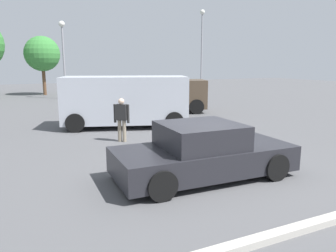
{
  "coord_description": "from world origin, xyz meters",
  "views": [
    {
      "loc": [
        -4.18,
        -6.59,
        2.71
      ],
      "look_at": [
        -0.25,
        1.75,
        0.9
      ],
      "focal_mm": 34.42,
      "sensor_mm": 36.0,
      "label": 1
    }
  ],
  "objects_px": {
    "light_post_mid": "(63,46)",
    "dog": "(196,139)",
    "suv_dark": "(163,94)",
    "van_white": "(125,100)",
    "pedestrian": "(122,116)",
    "sedan_foreground": "(203,153)",
    "light_post_near": "(202,38)"
  },
  "relations": [
    {
      "from": "light_post_mid",
      "to": "light_post_near",
      "type": "bearing_deg",
      "value": 1.68
    },
    {
      "from": "sedan_foreground",
      "to": "suv_dark",
      "type": "height_order",
      "value": "suv_dark"
    },
    {
      "from": "sedan_foreground",
      "to": "pedestrian",
      "type": "bearing_deg",
      "value": 100.77
    },
    {
      "from": "dog",
      "to": "pedestrian",
      "type": "xyz_separation_m",
      "value": [
        -2.03,
        1.66,
        0.64
      ]
    },
    {
      "from": "pedestrian",
      "to": "light_post_mid",
      "type": "relative_size",
      "value": 0.26
    },
    {
      "from": "suv_dark",
      "to": "light_post_near",
      "type": "bearing_deg",
      "value": 69.18
    },
    {
      "from": "dog",
      "to": "light_post_mid",
      "type": "distance_m",
      "value": 17.14
    },
    {
      "from": "dog",
      "to": "van_white",
      "type": "xyz_separation_m",
      "value": [
        -1.08,
        4.19,
        0.91
      ]
    },
    {
      "from": "suv_dark",
      "to": "light_post_mid",
      "type": "distance_m",
      "value": 10.47
    },
    {
      "from": "van_white",
      "to": "light_post_near",
      "type": "distance_m",
      "value": 17.58
    },
    {
      "from": "sedan_foreground",
      "to": "dog",
      "type": "distance_m",
      "value": 2.97
    },
    {
      "from": "light_post_mid",
      "to": "dog",
      "type": "bearing_deg",
      "value": -83.7
    },
    {
      "from": "dog",
      "to": "suv_dark",
      "type": "xyz_separation_m",
      "value": [
        2.11,
        7.39,
        0.74
      ]
    },
    {
      "from": "van_white",
      "to": "pedestrian",
      "type": "xyz_separation_m",
      "value": [
        -0.95,
        -2.53,
        -0.27
      ]
    },
    {
      "from": "dog",
      "to": "light_post_near",
      "type": "bearing_deg",
      "value": -16.84
    },
    {
      "from": "suv_dark",
      "to": "light_post_near",
      "type": "relative_size",
      "value": 0.69
    },
    {
      "from": "sedan_foreground",
      "to": "van_white",
      "type": "xyz_separation_m",
      "value": [
        0.27,
        6.81,
        0.56
      ]
    },
    {
      "from": "pedestrian",
      "to": "light_post_mid",
      "type": "height_order",
      "value": "light_post_mid"
    },
    {
      "from": "suv_dark",
      "to": "light_post_mid",
      "type": "xyz_separation_m",
      "value": [
        -3.95,
        9.23,
        2.97
      ]
    },
    {
      "from": "light_post_near",
      "to": "light_post_mid",
      "type": "relative_size",
      "value": 1.29
    },
    {
      "from": "sedan_foreground",
      "to": "van_white",
      "type": "relative_size",
      "value": 0.79
    },
    {
      "from": "pedestrian",
      "to": "light_post_mid",
      "type": "xyz_separation_m",
      "value": [
        0.19,
        14.97,
        3.07
      ]
    },
    {
      "from": "sedan_foreground",
      "to": "van_white",
      "type": "bearing_deg",
      "value": 89.48
    },
    {
      "from": "van_white",
      "to": "dog",
      "type": "bearing_deg",
      "value": 123.31
    },
    {
      "from": "dog",
      "to": "pedestrian",
      "type": "height_order",
      "value": "pedestrian"
    },
    {
      "from": "sedan_foreground",
      "to": "dog",
      "type": "relative_size",
      "value": 6.72
    },
    {
      "from": "pedestrian",
      "to": "dog",
      "type": "bearing_deg",
      "value": -91.9
    },
    {
      "from": "van_white",
      "to": "pedestrian",
      "type": "bearing_deg",
      "value": 88.22
    },
    {
      "from": "sedan_foreground",
      "to": "suv_dark",
      "type": "xyz_separation_m",
      "value": [
        3.47,
        10.01,
        0.39
      ]
    },
    {
      "from": "suv_dark",
      "to": "light_post_near",
      "type": "xyz_separation_m",
      "value": [
        8.26,
        9.59,
        3.93
      ]
    },
    {
      "from": "dog",
      "to": "suv_dark",
      "type": "bearing_deg",
      "value": -1.38
    },
    {
      "from": "sedan_foreground",
      "to": "pedestrian",
      "type": "height_order",
      "value": "pedestrian"
    }
  ]
}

